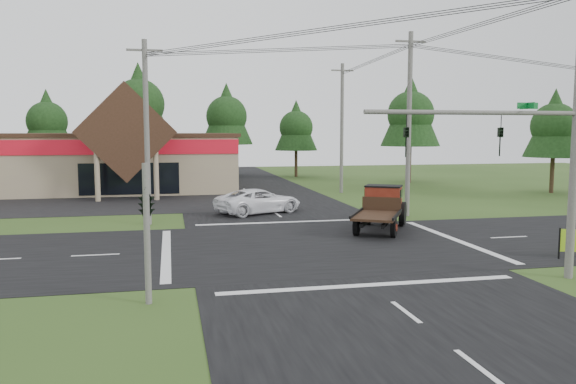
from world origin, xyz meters
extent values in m
plane|color=#2E491A|center=(0.00, 0.00, 0.00)|extent=(120.00, 120.00, 0.00)
cube|color=black|center=(0.00, 0.00, 0.01)|extent=(12.00, 120.00, 0.02)
cube|color=black|center=(0.00, 0.00, 0.01)|extent=(120.00, 12.00, 0.02)
cube|color=black|center=(-14.00, 19.00, 0.01)|extent=(28.00, 14.00, 0.02)
cube|color=tan|center=(-16.00, 30.00, 2.50)|extent=(30.00, 15.00, 5.00)
cube|color=#372316|center=(-16.00, 30.00, 5.05)|extent=(30.40, 15.40, 0.30)
cube|color=#AE0D1C|center=(-16.00, 22.45, 4.10)|extent=(30.00, 0.12, 1.20)
cube|color=#372316|center=(-10.00, 21.50, 5.30)|extent=(7.78, 4.00, 7.78)
cylinder|color=tan|center=(-12.20, 19.80, 2.00)|extent=(0.40, 0.40, 4.00)
cylinder|color=tan|center=(-7.80, 19.80, 2.00)|extent=(0.40, 0.40, 4.00)
cube|color=black|center=(-10.00, 22.48, 1.50)|extent=(8.00, 0.08, 2.60)
cylinder|color=#595651|center=(7.50, -7.50, 3.50)|extent=(0.24, 0.24, 7.00)
cylinder|color=#595651|center=(3.50, -7.50, 6.00)|extent=(8.00, 0.16, 0.16)
imported|color=black|center=(4.50, -7.50, 5.00)|extent=(0.16, 0.20, 1.00)
imported|color=black|center=(1.00, -7.50, 5.00)|extent=(0.16, 0.20, 1.00)
cube|color=#0C6626|center=(5.50, -7.50, 6.25)|extent=(0.80, 0.04, 0.22)
cylinder|color=#595651|center=(-7.50, -7.50, 2.20)|extent=(0.20, 0.20, 4.40)
imported|color=black|center=(-7.50, -7.30, 3.70)|extent=(0.53, 2.48, 1.00)
sphere|color=#FF0C0C|center=(-7.50, -7.15, 3.90)|extent=(0.18, 0.18, 0.18)
cylinder|color=#595651|center=(7.50, -7.50, 5.50)|extent=(0.30, 0.30, 11.00)
cylinder|color=#595651|center=(-8.00, 8.00, 5.25)|extent=(0.30, 0.30, 10.50)
cube|color=#595651|center=(-8.00, 8.00, 9.90)|extent=(2.00, 0.12, 0.12)
cylinder|color=#595651|center=(8.00, 8.00, 5.75)|extent=(0.30, 0.30, 11.50)
cube|color=#595651|center=(8.00, 8.00, 10.90)|extent=(2.00, 0.12, 0.12)
cylinder|color=#595651|center=(8.00, 22.00, 5.60)|extent=(0.30, 0.30, 11.20)
cube|color=#595651|center=(8.00, 22.00, 10.60)|extent=(2.00, 0.12, 0.12)
cylinder|color=#332316|center=(-20.00, 42.00, 1.75)|extent=(0.36, 0.36, 3.50)
cone|color=black|center=(-20.00, 42.00, 6.80)|extent=(5.60, 5.60, 6.60)
sphere|color=black|center=(-20.00, 42.00, 6.50)|extent=(4.40, 4.40, 4.40)
cylinder|color=#332316|center=(-10.00, 41.00, 2.27)|extent=(0.36, 0.36, 4.55)
cone|color=black|center=(-10.00, 41.00, 8.84)|extent=(7.28, 7.28, 8.58)
sphere|color=black|center=(-10.00, 41.00, 8.45)|extent=(5.72, 5.72, 5.72)
cylinder|color=#332316|center=(0.00, 42.00, 1.92)|extent=(0.36, 0.36, 3.85)
cone|color=black|center=(0.00, 42.00, 7.48)|extent=(6.16, 6.16, 7.26)
sphere|color=black|center=(0.00, 42.00, 7.15)|extent=(4.84, 4.84, 4.84)
cylinder|color=#332316|center=(8.00, 40.00, 1.57)|extent=(0.36, 0.36, 3.15)
cone|color=black|center=(8.00, 40.00, 6.12)|extent=(5.04, 5.04, 5.94)
sphere|color=black|center=(8.00, 40.00, 5.85)|extent=(3.96, 3.96, 3.96)
cylinder|color=#332316|center=(18.00, 30.00, 1.92)|extent=(0.36, 0.36, 3.85)
cone|color=black|center=(18.00, 30.00, 7.48)|extent=(6.16, 6.16, 7.26)
sphere|color=black|center=(18.00, 30.00, 7.15)|extent=(4.84, 4.84, 4.84)
cylinder|color=#332316|center=(26.00, 18.00, 1.57)|extent=(0.36, 0.36, 3.15)
cone|color=black|center=(26.00, 18.00, 6.12)|extent=(5.04, 5.04, 5.94)
sphere|color=black|center=(26.00, 18.00, 5.85)|extent=(3.96, 3.96, 3.96)
imported|color=white|center=(-1.07, 11.16, 0.81)|extent=(6.40, 4.87, 1.61)
camera|label=1|loc=(-6.78, -25.09, 5.35)|focal=35.00mm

